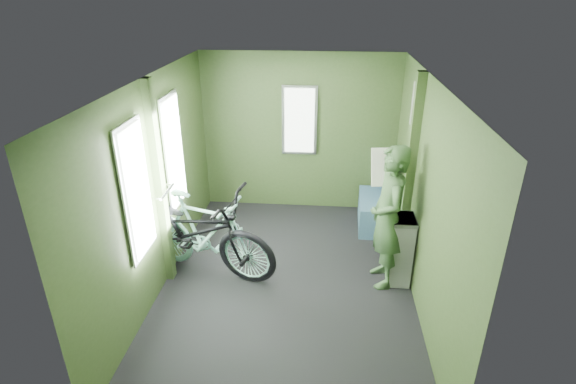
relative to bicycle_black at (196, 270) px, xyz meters
The scene contains 6 objects.
room 1.80m from the bicycle_black, ahead, with size 4.00×4.02×2.31m.
bicycle_black is the anchor object (origin of this frame).
bicycle_mint 0.16m from the bicycle_black, 10.94° to the right, with size 0.48×1.71×1.03m, color #8DD3C3.
passenger 2.34m from the bicycle_black, ahead, with size 0.47×0.72×1.64m.
waste_box 2.40m from the bicycle_black, ahead, with size 0.24×0.33×0.81m, color gray.
bench_seat 2.61m from the bicycle_black, 29.84° to the left, with size 0.51×0.87×0.89m.
Camera 1 is at (0.38, -4.22, 3.12)m, focal length 28.00 mm.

